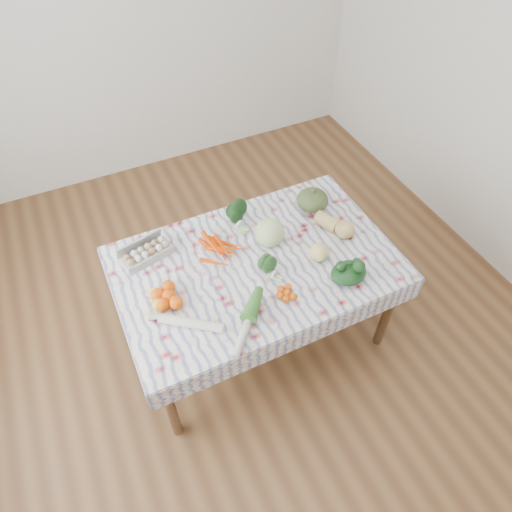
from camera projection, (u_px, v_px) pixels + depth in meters
ground at (256, 332)px, 3.28m from camera, size 4.50×4.50×0.00m
wall_back at (133, 15)px, 3.59m from camera, size 4.00×0.04×2.80m
dining_table at (256, 271)px, 2.78m from camera, size 1.60×1.00×0.75m
tablecloth at (256, 263)px, 2.72m from camera, size 1.66×1.06×0.01m
egg_carton at (147, 254)px, 2.71m from camera, size 0.32×0.19×0.08m
carrot_bunch at (217, 252)px, 2.74m from camera, size 0.32×0.30×0.04m
kale_bunch at (235, 217)px, 2.87m from camera, size 0.19×0.18×0.14m
kabocha_squash at (312, 200)px, 2.99m from camera, size 0.22×0.22×0.14m
cabbage at (269, 233)px, 2.76m from camera, size 0.23×0.23×0.18m
butternut_squash at (335, 224)px, 2.85m from camera, size 0.22×0.28×0.12m
orange_cluster at (169, 296)px, 2.50m from camera, size 0.26×0.26×0.08m
broccoli at (268, 269)px, 2.62m from camera, size 0.18×0.18×0.09m
mandarin_cluster at (287, 292)px, 2.54m from camera, size 0.15×0.15×0.04m
grapefruit at (319, 252)px, 2.69m from camera, size 0.13×0.13×0.11m
spinach_bag at (349, 273)px, 2.60m from camera, size 0.23×0.18×0.09m
daikon at (191, 323)px, 2.40m from camera, size 0.33×0.26×0.05m
leek at (248, 323)px, 2.40m from camera, size 0.31×0.34×0.05m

